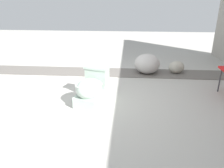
{
  "coord_description": "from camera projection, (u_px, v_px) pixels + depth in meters",
  "views": [
    {
      "loc": [
        3.11,
        0.71,
        1.49
      ],
      "look_at": [
        0.17,
        0.49,
        0.3
      ],
      "focal_mm": 35.0,
      "sensor_mm": 36.0,
      "label": 1
    }
  ],
  "objects": [
    {
      "name": "boulder_near",
      "position": [
        176.0,
        67.0,
        4.5
      ],
      "size": [
        0.37,
        0.4,
        0.25
      ],
      "primitive_type": "ellipsoid",
      "rotation": [
        0.0,
        0.0,
        1.96
      ],
      "color": "#ADA899",
      "rests_on": "ground"
    },
    {
      "name": "toilet",
      "position": [
        92.0,
        88.0,
        3.23
      ],
      "size": [
        0.7,
        0.52,
        0.52
      ],
      "rotation": [
        0.0,
        0.0,
        -0.26
      ],
      "color": "#B2C6B7",
      "rests_on": "ground"
    },
    {
      "name": "boulder_far",
      "position": [
        147.0,
        64.0,
        4.47
      ],
      "size": [
        0.66,
        0.66,
        0.4
      ],
      "primitive_type": "ellipsoid",
      "rotation": [
        0.0,
        0.0,
        1.18
      ],
      "color": "#B7B2AD",
      "rests_on": "ground"
    },
    {
      "name": "gravel_strip",
      "position": [
        118.0,
        73.0,
        4.56
      ],
      "size": [
        0.56,
        8.0,
        0.01
      ],
      "primitive_type": "cube",
      "color": "#605B56",
      "rests_on": "ground"
    },
    {
      "name": "ground_plane",
      "position": [
        83.0,
        97.0,
        3.48
      ],
      "size": [
        14.0,
        14.0,
        0.0
      ],
      "primitive_type": "plane",
      "color": "#A8A59E"
    }
  ]
}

